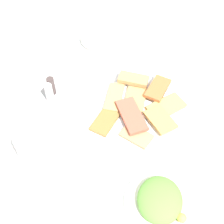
{
  "coord_description": "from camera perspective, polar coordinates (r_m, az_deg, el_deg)",
  "views": [
    {
      "loc": [
        -0.62,
        -0.1,
        1.59
      ],
      "look_at": [
        0.02,
        -0.04,
        0.76
      ],
      "focal_mm": 52.25,
      "sensor_mm": 36.0,
      "label": 1
    }
  ],
  "objects": [
    {
      "name": "ground_plane",
      "position": [
        1.71,
        -1.52,
        -16.35
      ],
      "size": [
        6.0,
        6.0,
        0.0
      ],
      "primitive_type": "plane",
      "color": "#B8ACA5"
    },
    {
      "name": "dining_table",
      "position": [
        1.14,
        -2.2,
        -4.37
      ],
      "size": [
        1.1,
        0.77,
        0.73
      ],
      "color": "white",
      "rests_on": "ground_plane"
    },
    {
      "name": "pide_platter",
      "position": [
        1.09,
        3.89,
        0.63
      ],
      "size": [
        0.34,
        0.35,
        0.04
      ],
      "color": "white",
      "rests_on": "dining_table"
    },
    {
      "name": "salad_plate_greens",
      "position": [
        0.92,
        8.37,
        -15.12
      ],
      "size": [
        0.19,
        0.19,
        0.05
      ],
      "color": "white",
      "rests_on": "dining_table"
    },
    {
      "name": "salad_plate_rice",
      "position": [
        1.32,
        -2.82,
        12.53
      ],
      "size": [
        0.19,
        0.19,
        0.06
      ],
      "color": "white",
      "rests_on": "dining_table"
    },
    {
      "name": "soda_can",
      "position": [
        0.97,
        -14.35,
        -6.36
      ],
      "size": [
        0.07,
        0.07,
        0.12
      ],
      "primitive_type": "cylinder",
      "rotation": [
        0.0,
        0.0,
        1.45
      ],
      "color": "silver",
      "rests_on": "dining_table"
    },
    {
      "name": "paper_napkin",
      "position": [
        0.95,
        -14.71,
        -16.78
      ],
      "size": [
        0.16,
        0.16,
        0.0
      ],
      "primitive_type": "cube",
      "rotation": [
        0.0,
        0.0,
        -0.13
      ],
      "color": "white",
      "rests_on": "dining_table"
    },
    {
      "name": "fork",
      "position": [
        0.94,
        -13.67,
        -16.86
      ],
      "size": [
        0.17,
        0.04,
        0.0
      ],
      "primitive_type": "cube",
      "rotation": [
        0.0,
        0.0,
        -0.11
      ],
      "color": "silver",
      "rests_on": "paper_napkin"
    },
    {
      "name": "spoon",
      "position": [
        0.95,
        -15.84,
        -16.51
      ],
      "size": [
        0.17,
        0.02,
        0.0
      ],
      "primitive_type": "cube",
      "rotation": [
        0.0,
        0.0,
        -0.03
      ],
      "color": "silver",
      "rests_on": "paper_napkin"
    },
    {
      "name": "condiment_caddy",
      "position": [
        1.13,
        -10.61,
        3.22
      ],
      "size": [
        0.11,
        0.11,
        0.08
      ],
      "color": "#B2B2B7",
      "rests_on": "dining_table"
    }
  ]
}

